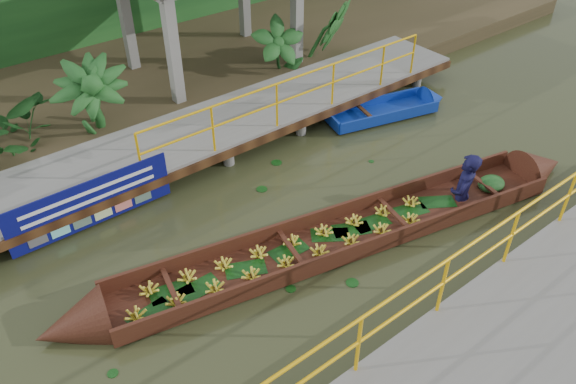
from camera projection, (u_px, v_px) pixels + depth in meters
ground at (266, 251)px, 9.92m from camera, size 80.00×80.00×0.00m
land_strip at (93, 87)px, 14.46m from camera, size 30.00×8.00×0.45m
far_dock at (169, 146)px, 11.78m from camera, size 16.00×2.06×1.66m
near_dock at (509, 371)px, 7.60m from camera, size 18.00×2.40×1.73m
vendor_boat at (363, 223)px, 10.10m from camera, size 10.51×3.19×2.38m
moored_blue_boat at (408, 106)px, 13.87m from camera, size 3.29×1.57×0.76m
blue_banner at (91, 203)px, 10.11m from camera, size 3.05×0.04×0.95m
tropical_plants at (76, 99)px, 11.98m from camera, size 14.15×1.15×1.43m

